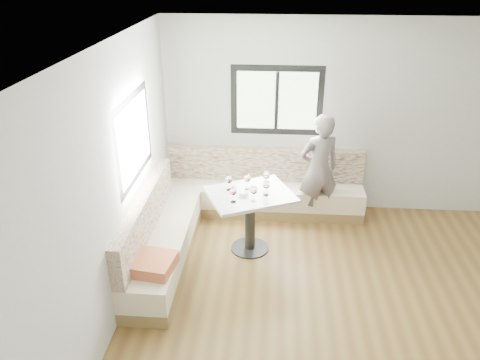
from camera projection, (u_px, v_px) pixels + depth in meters
The scene contains 11 objects.
room at pixel (361, 199), 4.44m from camera, with size 5.01×5.01×2.81m.
banquette at pixel (222, 211), 6.39m from camera, with size 2.90×2.80×0.95m.
table at pixel (250, 208), 5.90m from camera, with size 1.24×1.13×0.83m.
person at pixel (319, 169), 6.51m from camera, with size 0.58×0.38×1.60m, color #655A5B.
olive_ramekin at pixel (243, 193), 5.75m from camera, with size 0.11×0.11×0.05m.
wine_glass_a at pixel (233, 192), 5.54m from camera, with size 0.09×0.09×0.20m.
wine_glass_b at pixel (254, 190), 5.57m from camera, with size 0.09×0.09×0.20m.
wine_glass_c at pixel (266, 185), 5.70m from camera, with size 0.09×0.09×0.20m.
wine_glass_d at pixel (247, 179), 5.86m from camera, with size 0.09×0.09×0.20m.
wine_glass_e at pixel (266, 175), 5.94m from camera, with size 0.09×0.09×0.20m.
wine_glass_f at pixel (229, 180), 5.83m from camera, with size 0.09×0.09×0.20m.
Camera 1 is at (-0.93, -3.91, 3.51)m, focal length 35.00 mm.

